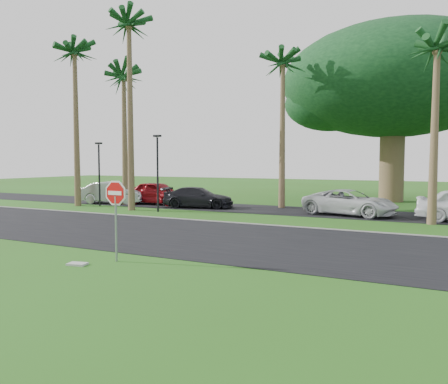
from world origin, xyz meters
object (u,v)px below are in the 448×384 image
car_silver (114,193)px  car_red (157,193)px  stop_sign_near (116,204)px  car_dark (198,198)px  car_minivan (350,203)px

car_silver → car_red: 3.27m
stop_sign_near → car_silver: (-12.26, 14.24, -1.00)m
car_red → car_dark: car_red is taller
stop_sign_near → car_silver: size_ratio=0.56×
car_silver → car_minivan: 16.55m
car_red → car_minivan: car_red is taller
car_silver → car_red: bearing=-87.3°
car_silver → car_dark: bearing=-102.9°
car_red → stop_sign_near: bearing=-146.1°
car_red → car_dark: bearing=-98.4°
stop_sign_near → car_silver: bearing=130.7°
car_dark → car_minivan: size_ratio=0.89×
car_silver → stop_sign_near: bearing=-154.2°
car_minivan → car_red: bearing=99.7°
car_silver → car_dark: 6.88m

